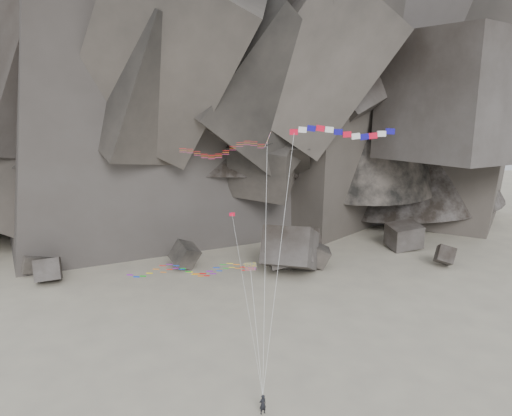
{
  "coord_description": "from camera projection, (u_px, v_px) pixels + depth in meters",
  "views": [
    {
      "loc": [
        -3.04,
        -45.31,
        27.65
      ],
      "look_at": [
        2.0,
        6.0,
        15.93
      ],
      "focal_mm": 35.0,
      "sensor_mm": 36.0,
      "label": 1
    }
  ],
  "objects": [
    {
      "name": "parafoil_kite",
      "position": [
        184.0,
        270.0,
        48.96
      ],
      "size": [
        13.24,
        8.41,
        10.06
      ],
      "rotation": [
        0.0,
        0.0,
        -0.32
      ],
      "color": "yellow",
      "rests_on": "ground"
    },
    {
      "name": "pennant_kite",
      "position": [
        237.0,
        244.0,
        49.21
      ],
      "size": [
        2.33,
        10.19,
        14.31
      ],
      "rotation": [
        0.0,
        0.0,
        -0.01
      ],
      "color": "red",
      "rests_on": "ground"
    },
    {
      "name": "headland",
      "position": [
        218.0,
        28.0,
        109.02
      ],
      "size": [
        110.0,
        70.0,
        84.0
      ],
      "primitive_type": null,
      "color": "#4D463F",
      "rests_on": "ground"
    },
    {
      "name": "boulder_field",
      "position": [
        283.0,
        254.0,
        81.32
      ],
      "size": [
        71.11,
        18.8,
        8.54
      ],
      "color": "#47423F",
      "rests_on": "ground"
    },
    {
      "name": "delta_kite",
      "position": [
        219.0,
        149.0,
        46.28
      ],
      "size": [
        9.11,
        8.35,
        22.7
      ],
      "rotation": [
        0.0,
        0.0,
        -0.2
      ],
      "color": "red",
      "rests_on": "ground"
    },
    {
      "name": "ground",
      "position": [
        242.0,
        375.0,
        50.39
      ],
      "size": [
        260.0,
        260.0,
        0.0
      ],
      "primitive_type": "plane",
      "color": "#A9A088",
      "rests_on": "ground"
    },
    {
      "name": "kite_flyer",
      "position": [
        263.0,
        403.0,
        44.05
      ],
      "size": [
        0.88,
        0.75,
        2.13
      ],
      "primitive_type": "imported",
      "rotation": [
        0.0,
        0.0,
        3.55
      ],
      "color": "black",
      "rests_on": "ground"
    },
    {
      "name": "banner_kite",
      "position": [
        342.0,
        133.0,
        46.74
      ],
      "size": [
        13.11,
        8.65,
        23.17
      ],
      "rotation": [
        0.0,
        0.0,
        -0.18
      ],
      "color": "red",
      "rests_on": "ground"
    }
  ]
}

